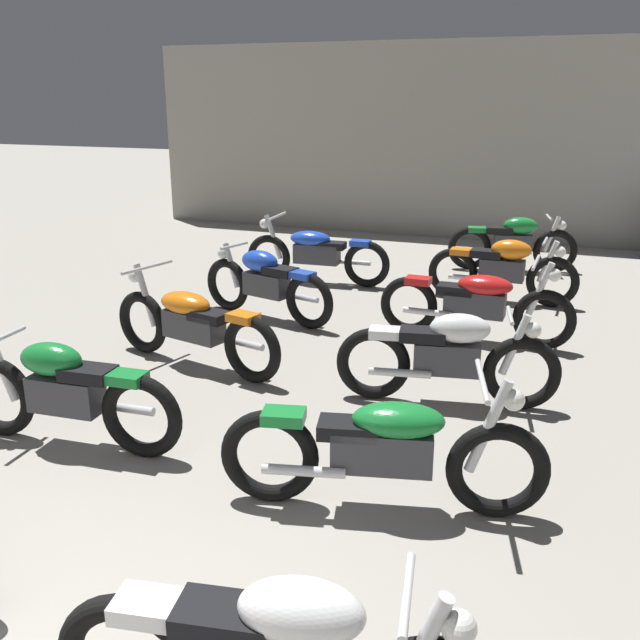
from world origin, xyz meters
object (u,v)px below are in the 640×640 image
(motorcycle_left_row_2, at_px, (193,324))
(motorcycle_right_row_5, at_px, (513,242))
(motorcycle_right_row_4, at_px, (503,268))
(motorcycle_left_row_4, at_px, (316,253))
(motorcycle_right_row_1, at_px, (384,447))
(motorcycle_left_row_1, at_px, (65,391))
(motorcycle_left_row_3, at_px, (266,283))
(motorcycle_right_row_2, at_px, (448,355))
(motorcycle_right_row_3, at_px, (476,302))

(motorcycle_left_row_2, xyz_separation_m, motorcycle_right_row_5, (2.56, 5.34, 0.01))
(motorcycle_left_row_2, distance_m, motorcycle_right_row_4, 4.38)
(motorcycle_left_row_4, bearing_deg, motorcycle_left_row_2, -89.40)
(motorcycle_right_row_1, height_order, motorcycle_right_row_4, motorcycle_right_row_1)
(motorcycle_left_row_1, xyz_separation_m, motorcycle_left_row_2, (0.05, 1.85, -0.01))
(motorcycle_right_row_4, bearing_deg, motorcycle_right_row_5, 91.94)
(motorcycle_left_row_1, distance_m, motorcycle_left_row_3, 3.56)
(motorcycle_right_row_2, relative_size, motorcycle_right_row_3, 0.90)
(motorcycle_right_row_1, bearing_deg, motorcycle_left_row_3, 125.09)
(motorcycle_left_row_3, bearing_deg, motorcycle_left_row_4, 91.60)
(motorcycle_right_row_2, xyz_separation_m, motorcycle_right_row_3, (-0.04, 1.79, -0.01))
(motorcycle_left_row_1, bearing_deg, motorcycle_right_row_1, 0.05)
(motorcycle_left_row_1, bearing_deg, motorcycle_right_row_4, 63.41)
(motorcycle_left_row_4, bearing_deg, motorcycle_right_row_1, -64.68)
(motorcycle_left_row_1, xyz_separation_m, motorcycle_right_row_3, (2.59, 3.63, -0.01))
(motorcycle_left_row_2, height_order, motorcycle_right_row_2, motorcycle_left_row_2)
(motorcycle_left_row_1, height_order, motorcycle_right_row_2, same)
(motorcycle_right_row_3, bearing_deg, motorcycle_right_row_5, 89.67)
(motorcycle_left_row_3, xyz_separation_m, motorcycle_left_row_4, (-0.05, 1.83, -0.01))
(motorcycle_left_row_2, xyz_separation_m, motorcycle_left_row_4, (-0.04, 3.55, 0.00))
(motorcycle_right_row_1, xyz_separation_m, motorcycle_right_row_5, (0.05, 7.18, 0.01))
(motorcycle_right_row_3, bearing_deg, motorcycle_left_row_3, -178.48)
(motorcycle_left_row_1, bearing_deg, motorcycle_left_row_2, 88.47)
(motorcycle_right_row_4, bearing_deg, motorcycle_right_row_1, -91.22)
(motorcycle_left_row_1, relative_size, motorcycle_right_row_3, 0.91)
(motorcycle_right_row_1, xyz_separation_m, motorcycle_right_row_2, (0.07, 1.83, 0.01))
(motorcycle_left_row_3, height_order, motorcycle_right_row_2, same)
(motorcycle_left_row_2, height_order, motorcycle_right_row_5, motorcycle_left_row_2)
(motorcycle_right_row_1, bearing_deg, motorcycle_left_row_2, 143.75)
(motorcycle_left_row_4, height_order, motorcycle_right_row_2, motorcycle_left_row_4)
(motorcycle_left_row_2, xyz_separation_m, motorcycle_left_row_3, (0.01, 1.72, 0.01))
(motorcycle_left_row_3, height_order, motorcycle_right_row_1, motorcycle_right_row_1)
(motorcycle_left_row_1, height_order, motorcycle_left_row_3, same)
(motorcycle_left_row_1, xyz_separation_m, motorcycle_left_row_3, (0.06, 3.56, 0.00))
(motorcycle_right_row_2, relative_size, motorcycle_right_row_4, 0.99)
(motorcycle_right_row_1, xyz_separation_m, motorcycle_right_row_3, (0.03, 3.63, 0.00))
(motorcycle_left_row_2, distance_m, motorcycle_right_row_5, 5.92)
(motorcycle_left_row_3, height_order, motorcycle_left_row_4, motorcycle_left_row_4)
(motorcycle_right_row_3, bearing_deg, motorcycle_left_row_1, -125.56)
(motorcycle_left_row_4, relative_size, motorcycle_right_row_4, 1.10)
(motorcycle_right_row_4, relative_size, motorcycle_right_row_5, 1.01)
(motorcycle_left_row_1, distance_m, motorcycle_left_row_4, 5.39)
(motorcycle_left_row_1, distance_m, motorcycle_right_row_3, 4.46)
(motorcycle_right_row_2, height_order, motorcycle_right_row_4, same)
(motorcycle_left_row_2, relative_size, motorcycle_right_row_5, 1.10)
(motorcycle_left_row_1, distance_m, motorcycle_right_row_4, 5.98)
(motorcycle_right_row_1, bearing_deg, motorcycle_right_row_3, 89.51)
(motorcycle_right_row_1, distance_m, motorcycle_right_row_3, 3.63)
(motorcycle_right_row_4, height_order, motorcycle_right_row_5, same)
(motorcycle_right_row_2, bearing_deg, motorcycle_left_row_1, -145.11)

